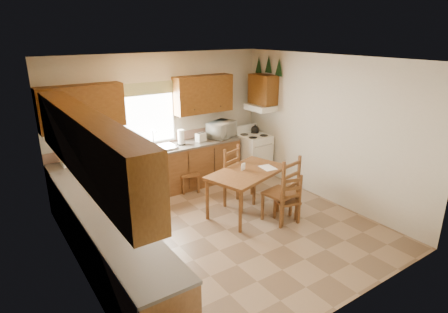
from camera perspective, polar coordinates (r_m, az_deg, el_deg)
floor at (r=6.23m, az=0.43°, el=-11.06°), size 4.50×4.50×0.00m
ceiling at (r=5.42m, az=0.51°, el=14.53°), size 4.50×4.50×0.00m
wall_left at (r=4.84m, az=-21.99°, el=-3.89°), size 4.50×4.50×0.00m
wall_right at (r=7.16m, az=15.42°, el=3.95°), size 4.50×4.50×0.00m
wall_back at (r=7.57m, az=-9.38°, el=5.15°), size 4.50×4.50×0.00m
wall_front at (r=4.18m, az=18.59°, el=-7.08°), size 4.50×4.50×0.00m
lower_cab_back at (r=7.43m, az=-10.61°, el=-2.55°), size 3.75×0.60×0.88m
lower_cab_left at (r=5.17m, az=-17.04°, el=-13.14°), size 0.60×3.60×0.88m
counter_back at (r=7.28m, az=-10.83°, el=0.83°), size 3.75×0.63×0.04m
counter_left at (r=4.95m, az=-17.55°, el=-8.59°), size 0.63×3.60×0.04m
backsplash at (r=7.50m, az=-11.79°, el=2.19°), size 3.75×0.01×0.18m
upper_cab_back_left at (r=6.81m, az=-20.88°, el=7.01°), size 1.41×0.33×0.75m
upper_cab_back_right at (r=7.73m, az=-3.19°, el=9.47°), size 1.25×0.33×0.75m
upper_cab_left at (r=4.57m, az=-20.32°, el=1.76°), size 0.33×3.60×0.75m
upper_cab_stove at (r=8.08m, az=5.96°, el=10.13°), size 0.33×0.62×0.62m
range_hood at (r=8.11m, az=5.60°, el=7.45°), size 0.44×0.62×0.12m
window_frame at (r=7.38m, az=-11.47°, el=6.27°), size 1.13×0.02×1.18m
window_pane at (r=7.38m, az=-11.45°, el=6.27°), size 1.05×0.01×1.10m
window_valance at (r=7.26m, az=-11.63°, el=10.08°), size 1.19×0.01×0.24m
sink_basin at (r=7.29m, az=-10.31°, el=1.23°), size 0.75×0.45×0.04m
pine_decal_a at (r=7.87m, az=8.37°, el=13.33°), size 0.22×0.22×0.36m
pine_decal_b at (r=8.10m, az=6.81°, el=13.83°), size 0.22×0.22×0.36m
pine_decal_c at (r=8.35m, az=5.32°, el=13.75°), size 0.22×0.22×0.36m
stove at (r=8.31m, az=4.50°, el=0.13°), size 0.64×0.65×0.91m
coffeemaker at (r=6.82m, az=-22.78°, el=0.04°), size 0.26×0.28×0.32m
paper_towel at (r=7.49m, az=-6.56°, el=2.94°), size 0.15×0.15×0.30m
toaster at (r=7.71m, az=-3.56°, el=2.96°), size 0.23×0.18×0.17m
microwave at (r=7.97m, az=-0.37°, el=4.13°), size 0.67×0.58×0.33m
dining_table at (r=6.66m, az=3.52°, el=-5.33°), size 1.61×1.19×0.77m
chair_near_left at (r=6.35m, az=8.59°, el=-4.89°), size 0.55×0.53×1.15m
chair_near_right at (r=6.40m, az=9.63°, el=-6.18°), size 0.44×0.43×0.86m
chair_far_left at (r=7.49m, az=-5.32°, el=-2.19°), size 0.45×0.44×0.86m
chair_far_right at (r=6.80m, az=2.41°, el=-3.33°), size 0.57×0.55×1.09m
table_paper at (r=6.70m, az=6.67°, el=-1.69°), size 0.27×0.33×0.00m
table_card at (r=6.54m, az=2.95°, el=-1.55°), size 0.09×0.04×0.12m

